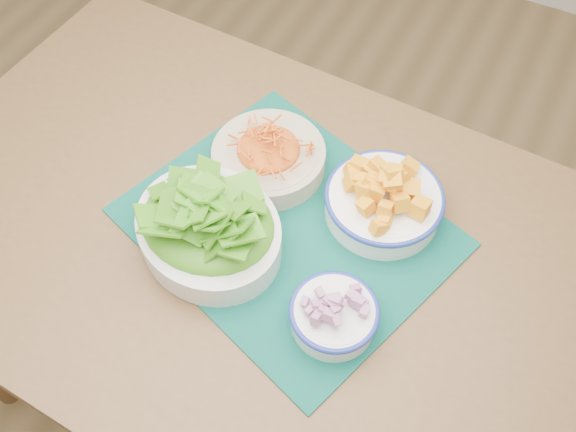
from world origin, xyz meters
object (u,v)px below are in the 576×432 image
object	(u,v)px
onion_bowl	(334,313)
carrot_bowl	(269,154)
placemat	(288,227)
lettuce_bowl	(207,222)
squash_bowl	(385,196)
table	(241,256)

from	to	relation	value
onion_bowl	carrot_bowl	bearing A→B (deg)	135.65
placemat	carrot_bowl	world-z (taller)	carrot_bowl
carrot_bowl	onion_bowl	distance (m)	0.32
placemat	lettuce_bowl	bearing A→B (deg)	-120.43
placemat	lettuce_bowl	xyz separation A→B (m)	(-0.10, -0.09, 0.06)
placemat	lettuce_bowl	size ratio (longest dim) A/B	1.56
carrot_bowl	placemat	bearing A→B (deg)	-48.02
placemat	onion_bowl	distance (m)	0.19
squash_bowl	onion_bowl	world-z (taller)	squash_bowl
onion_bowl	squash_bowl	bearing A→B (deg)	93.27
carrot_bowl	squash_bowl	xyz separation A→B (m)	(0.22, -0.00, 0.01)
lettuce_bowl	onion_bowl	world-z (taller)	lettuce_bowl
carrot_bowl	onion_bowl	world-z (taller)	carrot_bowl
carrot_bowl	squash_bowl	size ratio (longest dim) A/B	0.96
placemat	carrot_bowl	bearing A→B (deg)	150.45
table	placemat	bearing A→B (deg)	28.07
squash_bowl	placemat	bearing A→B (deg)	-142.65
carrot_bowl	onion_bowl	size ratio (longest dim) A/B	1.24
squash_bowl	carrot_bowl	bearing A→B (deg)	180.00
lettuce_bowl	placemat	bearing A→B (deg)	62.69
carrot_bowl	lettuce_bowl	world-z (taller)	lettuce_bowl
carrot_bowl	squash_bowl	distance (m)	0.22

